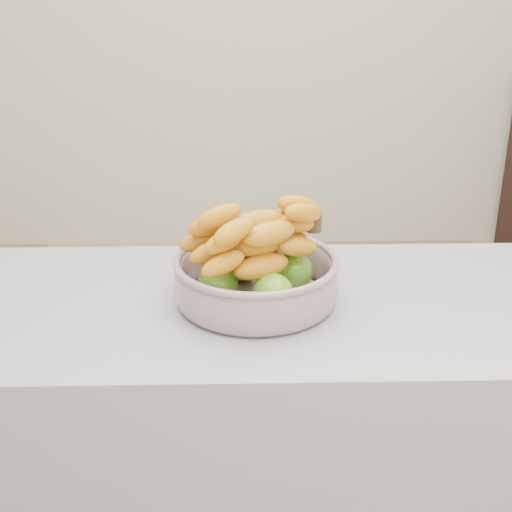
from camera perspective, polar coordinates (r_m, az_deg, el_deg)
The scene contains 3 objects.
ground at distance 2.41m, azimuth 2.07°, elevation -16.95°, with size 4.00×4.00×0.00m, color tan.
counter at distance 1.71m, azimuth 3.40°, elevation -17.22°, with size 2.00×0.60×0.90m, color gray.
fruit_bowl at distance 1.42m, azimuth 0.01°, elevation -1.32°, with size 0.33×0.33×0.19m.
Camera 1 is at (-0.13, -1.84, 1.55)m, focal length 50.00 mm.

